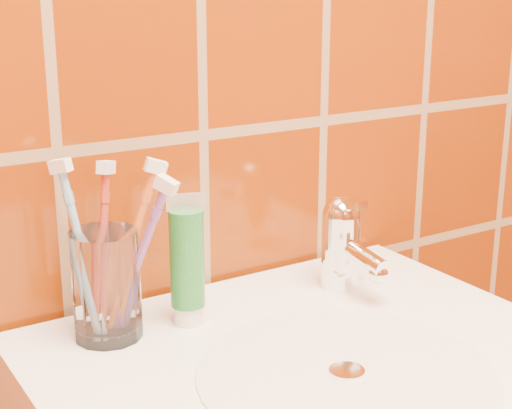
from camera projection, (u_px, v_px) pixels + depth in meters
glass_tumbler at (106, 285)px, 0.84m from camera, size 0.10×0.10×0.12m
toothpaste_tube at (187, 264)px, 0.87m from camera, size 0.04×0.04×0.15m
faucet at (343, 240)px, 0.97m from camera, size 0.05×0.11×0.12m
toothbrush_0 at (103, 250)px, 0.85m from camera, size 0.09×0.09×0.20m
toothbrush_1 at (131, 248)px, 0.85m from camera, size 0.12×0.11×0.20m
toothbrush_2 at (82, 252)px, 0.83m from camera, size 0.10×0.11×0.21m
toothbrush_3 at (139, 260)px, 0.83m from camera, size 0.14×0.16×0.21m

